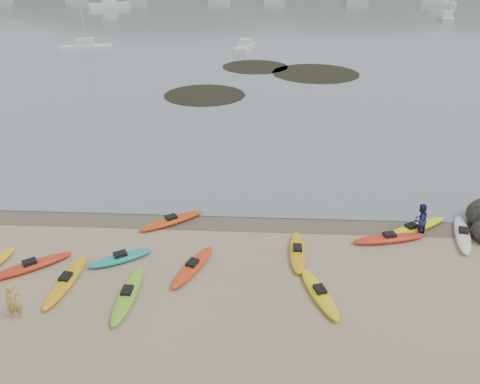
{
  "coord_description": "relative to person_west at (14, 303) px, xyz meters",
  "views": [
    {
      "loc": [
        1.14,
        -21.09,
        12.36
      ],
      "look_at": [
        0.0,
        0.0,
        1.5
      ],
      "focal_mm": 35.0,
      "sensor_mm": 36.0,
      "label": 1
    }
  ],
  "objects": [
    {
      "name": "kelp_mats",
      "position": [
        9.68,
        39.09,
        -0.76
      ],
      "size": [
        20.49,
        20.67,
        0.04
      ],
      "color": "black",
      "rests_on": "water"
    },
    {
      "name": "person_west",
      "position": [
        0.0,
        0.0,
        0.0
      ],
      "size": [
        0.67,
        0.56,
        1.57
      ],
      "primitive_type": "imported",
      "rotation": [
        0.0,
        0.0,
        0.38
      ],
      "color": "tan",
      "rests_on": "ground"
    },
    {
      "name": "moored_boats",
      "position": [
        5.9,
        94.63,
        -0.2
      ],
      "size": [
        92.15,
        71.08,
        1.38
      ],
      "color": "silver",
      "rests_on": "ground"
    },
    {
      "name": "person_east",
      "position": [
        16.77,
        6.85,
        0.06
      ],
      "size": [
        1.04,
        1.0,
        1.68
      ],
      "primitive_type": "imported",
      "rotation": [
        0.0,
        0.0,
        3.79
      ],
      "color": "navy",
      "rests_on": "ground"
    },
    {
      "name": "far_hills",
      "position": [
        47.37,
        201.99,
        -16.71
      ],
      "size": [
        550.0,
        135.0,
        80.0
      ],
      "color": "#384235",
      "rests_on": "ground"
    },
    {
      "name": "kayaks",
      "position": [
        7.76,
        4.32,
        -0.62
      ],
      "size": [
        23.1,
        9.09,
        0.34
      ],
      "color": "white",
      "rests_on": "ground"
    },
    {
      "name": "wet_sand",
      "position": [
        7.99,
        7.73,
        -0.78
      ],
      "size": [
        60.0,
        60.0,
        0.0
      ],
      "primitive_type": "plane",
      "color": "brown",
      "rests_on": "ground"
    },
    {
      "name": "ground",
      "position": [
        7.99,
        8.03,
        -0.79
      ],
      "size": [
        600.0,
        600.0,
        0.0
      ],
      "primitive_type": "plane",
      "color": "tan",
      "rests_on": "ground"
    }
  ]
}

